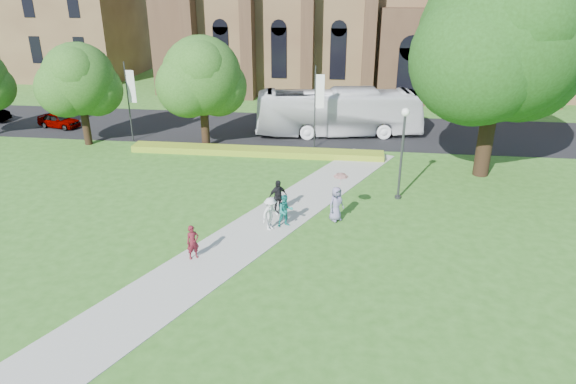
# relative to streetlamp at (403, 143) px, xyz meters

# --- Properties ---
(ground) EXTENTS (160.00, 160.00, 0.00)m
(ground) POSITION_rel_streetlamp_xyz_m (-7.50, -6.50, -3.30)
(ground) COLOR #30621D
(ground) RESTS_ON ground
(road) EXTENTS (160.00, 10.00, 0.02)m
(road) POSITION_rel_streetlamp_xyz_m (-7.50, 13.50, -3.29)
(road) COLOR black
(road) RESTS_ON ground
(footpath) EXTENTS (15.58, 28.54, 0.04)m
(footpath) POSITION_rel_streetlamp_xyz_m (-7.50, -5.50, -3.28)
(footpath) COLOR #B2B2A8
(footpath) RESTS_ON ground
(flower_hedge) EXTENTS (18.00, 1.40, 0.45)m
(flower_hedge) POSITION_rel_streetlamp_xyz_m (-9.50, 6.70, -3.07)
(flower_hedge) COLOR #C5CF29
(flower_hedge) RESTS_ON ground
(streetlamp) EXTENTS (0.44, 0.44, 5.24)m
(streetlamp) POSITION_rel_streetlamp_xyz_m (0.00, 0.00, 0.00)
(streetlamp) COLOR #38383D
(streetlamp) RESTS_ON ground
(large_tree) EXTENTS (9.60, 9.60, 13.20)m
(large_tree) POSITION_rel_streetlamp_xyz_m (5.50, 4.50, 5.07)
(large_tree) COLOR #332114
(large_tree) RESTS_ON ground
(street_tree_0) EXTENTS (5.20, 5.20, 7.50)m
(street_tree_0) POSITION_rel_streetlamp_xyz_m (-22.50, 7.50, 1.58)
(street_tree_0) COLOR #332114
(street_tree_0) RESTS_ON ground
(street_tree_1) EXTENTS (5.60, 5.60, 8.05)m
(street_tree_1) POSITION_rel_streetlamp_xyz_m (-13.50, 8.00, 1.93)
(street_tree_1) COLOR #332114
(street_tree_1) RESTS_ON ground
(banner_pole_0) EXTENTS (0.70, 0.10, 6.00)m
(banner_pole_0) POSITION_rel_streetlamp_xyz_m (-5.39, 8.70, 0.09)
(banner_pole_0) COLOR #38383D
(banner_pole_0) RESTS_ON ground
(banner_pole_1) EXTENTS (0.70, 0.10, 6.00)m
(banner_pole_1) POSITION_rel_streetlamp_xyz_m (-19.39, 8.70, 0.09)
(banner_pole_1) COLOR #38383D
(banner_pole_1) RESTS_ON ground
(tour_coach) EXTENTS (13.35, 4.98, 3.63)m
(tour_coach) POSITION_rel_streetlamp_xyz_m (-3.91, 12.38, -1.46)
(tour_coach) COLOR white
(tour_coach) RESTS_ON road
(car_0) EXTENTS (3.91, 2.32, 1.25)m
(car_0) POSITION_rel_streetlamp_xyz_m (-27.11, 11.53, -2.65)
(car_0) COLOR gray
(car_0) RESTS_ON road
(pedestrian_0) EXTENTS (0.70, 0.66, 1.60)m
(pedestrian_0) POSITION_rel_streetlamp_xyz_m (-9.58, -8.09, -2.46)
(pedestrian_0) COLOR #5A141F
(pedestrian_0) RESTS_ON footpath
(pedestrian_1) EXTENTS (1.02, 0.95, 1.69)m
(pedestrian_1) POSITION_rel_streetlamp_xyz_m (-5.91, -4.40, -2.41)
(pedestrian_1) COLOR #187971
(pedestrian_1) RESTS_ON footpath
(pedestrian_2) EXTENTS (1.13, 1.27, 1.71)m
(pedestrian_2) POSITION_rel_streetlamp_xyz_m (-6.61, -4.86, -2.40)
(pedestrian_2) COLOR silver
(pedestrian_2) RESTS_ON footpath
(pedestrian_3) EXTENTS (1.14, 1.03, 1.86)m
(pedestrian_3) POSITION_rel_streetlamp_xyz_m (-6.52, -2.88, -2.33)
(pedestrian_3) COLOR black
(pedestrian_3) RESTS_ON footpath
(pedestrian_4) EXTENTS (1.05, 1.03, 1.83)m
(pedestrian_4) POSITION_rel_streetlamp_xyz_m (-3.42, -3.38, -2.34)
(pedestrian_4) COLOR slate
(pedestrian_4) RESTS_ON footpath
(parasol) EXTENTS (0.96, 0.96, 0.65)m
(parasol) POSITION_rel_streetlamp_xyz_m (-3.24, -3.28, -1.10)
(parasol) COLOR #DEA19C
(parasol) RESTS_ON pedestrian_4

